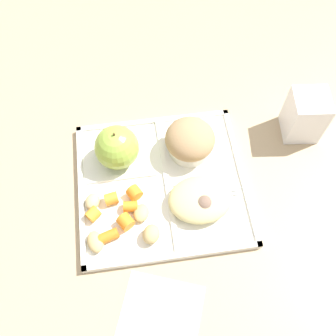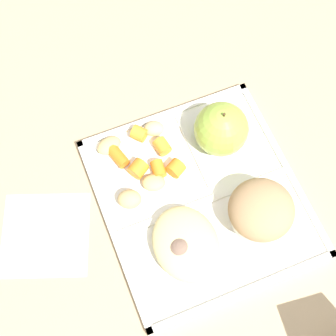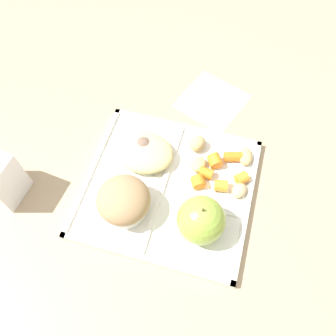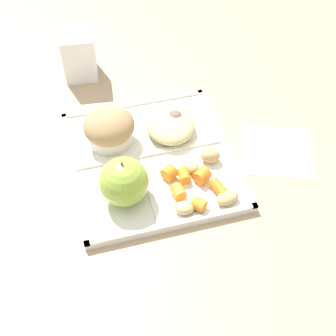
{
  "view_description": "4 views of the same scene",
  "coord_description": "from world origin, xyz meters",
  "px_view_note": "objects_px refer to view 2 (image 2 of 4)",
  "views": [
    {
      "loc": [
        -0.03,
        -0.31,
        0.65
      ],
      "look_at": [
        0.01,
        0.02,
        0.03
      ],
      "focal_mm": 41.44,
      "sensor_mm": 36.0,
      "label": 1
    },
    {
      "loc": [
        0.22,
        -0.14,
        0.71
      ],
      "look_at": [
        -0.05,
        -0.03,
        0.04
      ],
      "focal_mm": 54.64,
      "sensor_mm": 36.0,
      "label": 2
    },
    {
      "loc": [
        -0.08,
        0.27,
        0.59
      ],
      "look_at": [
        0.01,
        -0.03,
        0.02
      ],
      "focal_mm": 37.58,
      "sensor_mm": 36.0,
      "label": 3
    },
    {
      "loc": [
        -0.54,
        0.11,
        0.62
      ],
      "look_at": [
        -0.04,
        -0.02,
        0.02
      ],
      "focal_mm": 49.64,
      "sensor_mm": 36.0,
      "label": 4
    }
  ],
  "objects_px": {
    "green_apple": "(221,129)",
    "plastic_fork": "(209,253)",
    "lunch_tray": "(201,198)",
    "bran_muffin": "(261,211)"
  },
  "relations": [
    {
      "from": "green_apple",
      "to": "plastic_fork",
      "type": "bearing_deg",
      "value": -28.76
    },
    {
      "from": "plastic_fork",
      "to": "lunch_tray",
      "type": "bearing_deg",
      "value": 164.22
    },
    {
      "from": "bran_muffin",
      "to": "plastic_fork",
      "type": "distance_m",
      "value": 0.09
    },
    {
      "from": "lunch_tray",
      "to": "plastic_fork",
      "type": "height_order",
      "value": "lunch_tray"
    },
    {
      "from": "green_apple",
      "to": "bran_muffin",
      "type": "bearing_deg",
      "value": 0.0
    },
    {
      "from": "bran_muffin",
      "to": "plastic_fork",
      "type": "xyz_separation_m",
      "value": [
        0.02,
        -0.08,
        -0.03
      ]
    },
    {
      "from": "lunch_tray",
      "to": "bran_muffin",
      "type": "relative_size",
      "value": 3.29
    },
    {
      "from": "bran_muffin",
      "to": "plastic_fork",
      "type": "height_order",
      "value": "bran_muffin"
    },
    {
      "from": "green_apple",
      "to": "plastic_fork",
      "type": "xyz_separation_m",
      "value": [
        0.15,
        -0.08,
        -0.04
      ]
    },
    {
      "from": "lunch_tray",
      "to": "bran_muffin",
      "type": "bearing_deg",
      "value": 45.62
    }
  ]
}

